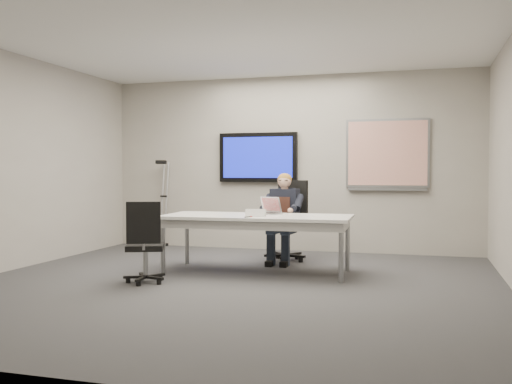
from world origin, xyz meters
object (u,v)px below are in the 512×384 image
(laptop, at_px, (269,210))
(seated_person, at_px, (282,227))
(office_chair_far, at_px, (287,236))
(conference_table, at_px, (257,222))
(office_chair_near, at_px, (145,258))

(laptop, bearing_deg, seated_person, 110.47)
(office_chair_far, bearing_deg, seated_person, -79.29)
(office_chair_far, distance_m, laptop, 0.90)
(seated_person, bearing_deg, laptop, -89.83)
(seated_person, bearing_deg, conference_table, -95.05)
(conference_table, distance_m, laptop, 0.31)
(seated_person, bearing_deg, office_chair_far, 91.32)
(office_chair_far, bearing_deg, laptop, -80.08)
(office_chair_near, relative_size, seated_person, 0.75)
(office_chair_far, bearing_deg, conference_table, -84.19)
(office_chair_far, xyz_separation_m, office_chair_near, (-1.16, -2.08, -0.07))
(office_chair_near, height_order, seated_person, seated_person)
(office_chair_far, relative_size, office_chair_near, 1.22)
(conference_table, bearing_deg, seated_person, 78.92)
(conference_table, bearing_deg, office_chair_near, -136.85)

